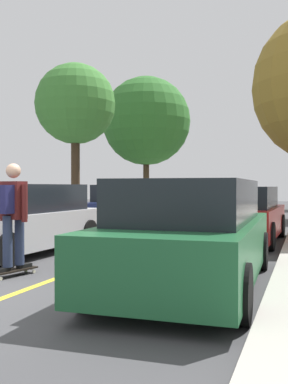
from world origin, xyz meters
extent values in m
plane|color=#424244|center=(0.00, 0.00, 0.00)|extent=(80.00, 80.00, 0.00)
cube|color=gold|center=(0.00, 4.00, 0.00)|extent=(0.12, 39.20, 0.01)
cube|color=#B7B7BC|center=(-2.10, 2.79, 0.53)|extent=(2.02, 4.41, 0.71)
cube|color=black|center=(-2.09, 3.00, 1.17)|extent=(1.74, 2.78, 0.57)
cylinder|color=black|center=(-1.25, 1.28, 0.32)|extent=(0.24, 0.65, 0.64)
cylinder|color=black|center=(-1.17, 4.24, 0.32)|extent=(0.24, 0.65, 0.64)
cylinder|color=black|center=(-2.94, 4.29, 0.32)|extent=(0.24, 0.65, 0.64)
cube|color=navy|center=(-2.10, 9.07, 0.55)|extent=(1.79, 4.30, 0.74)
cube|color=black|center=(-2.10, 9.10, 1.19)|extent=(1.57, 2.60, 0.55)
cylinder|color=black|center=(-1.26, 7.62, 0.32)|extent=(0.22, 0.64, 0.64)
cylinder|color=black|center=(-2.93, 7.62, 0.32)|extent=(0.22, 0.64, 0.64)
cylinder|color=black|center=(-1.26, 10.52, 0.32)|extent=(0.22, 0.64, 0.64)
cylinder|color=black|center=(-2.93, 10.53, 0.32)|extent=(0.22, 0.64, 0.64)
cube|color=#1E5B33|center=(2.10, 1.06, 0.56)|extent=(1.92, 4.68, 0.75)
cube|color=black|center=(2.10, 1.07, 1.22)|extent=(1.67, 3.12, 0.58)
cylinder|color=black|center=(1.21, 2.65, 0.32)|extent=(0.24, 0.65, 0.64)
cylinder|color=black|center=(2.89, 2.70, 0.32)|extent=(0.24, 0.65, 0.64)
cylinder|color=black|center=(1.30, -0.58, 0.32)|extent=(0.24, 0.65, 0.64)
cylinder|color=black|center=(2.98, -0.53, 0.32)|extent=(0.24, 0.65, 0.64)
cube|color=maroon|center=(2.10, 6.50, 0.53)|extent=(1.84, 4.30, 0.71)
cube|color=black|center=(2.09, 6.32, 1.15)|extent=(1.59, 2.59, 0.52)
cylinder|color=black|center=(1.34, 7.95, 0.32)|extent=(0.24, 0.65, 0.64)
cylinder|color=black|center=(2.94, 7.90, 0.32)|extent=(0.24, 0.65, 0.64)
cylinder|color=black|center=(1.25, 5.09, 0.32)|extent=(0.24, 0.65, 0.64)
cylinder|color=black|center=(2.85, 5.05, 0.32)|extent=(0.24, 0.65, 0.64)
cylinder|color=#3D2D1E|center=(-4.30, 9.47, 1.88)|extent=(0.32, 0.32, 3.49)
sphere|color=#3D7F33|center=(-4.30, 9.47, 4.42)|extent=(2.92, 2.92, 2.92)
cylinder|color=#3D2D1E|center=(-4.30, 17.21, 1.79)|extent=(0.31, 0.31, 3.29)
sphere|color=#2D6B28|center=(-4.30, 17.21, 4.84)|extent=(4.62, 4.62, 4.62)
cylinder|color=#B2140F|center=(-3.60, 6.14, 0.42)|extent=(0.20, 0.20, 0.55)
sphere|color=#B2140F|center=(-3.60, 6.14, 0.75)|extent=(0.18, 0.18, 0.18)
cube|color=black|center=(-0.72, 0.81, 0.09)|extent=(0.40, 0.87, 0.02)
cylinder|color=beige|center=(-0.74, 1.16, 0.03)|extent=(0.04, 0.06, 0.06)
cylinder|color=beige|center=(-0.56, 1.12, 0.03)|extent=(0.04, 0.06, 0.06)
cylinder|color=beige|center=(-0.70, 0.46, 0.03)|extent=(0.04, 0.06, 0.06)
cube|color=#99999E|center=(-0.65, 1.14, 0.07)|extent=(0.11, 0.06, 0.02)
cube|color=black|center=(-0.68, 1.03, 0.13)|extent=(0.15, 0.28, 0.06)
cube|color=black|center=(-0.77, 0.60, 0.13)|extent=(0.15, 0.28, 0.06)
cylinder|color=#283351|center=(-0.70, 0.93, 0.56)|extent=(0.18, 0.18, 0.80)
cylinder|color=#283351|center=(-0.75, 0.69, 0.56)|extent=(0.18, 0.18, 0.80)
cube|color=#511919|center=(-0.72, 0.81, 1.20)|extent=(0.44, 0.30, 0.60)
sphere|color=tan|center=(-0.72, 0.81, 1.66)|extent=(0.23, 0.23, 0.23)
cylinder|color=#511919|center=(-0.96, 0.86, 1.16)|extent=(0.11, 0.11, 0.58)
cylinder|color=#511919|center=(-0.48, 0.76, 1.16)|extent=(0.11, 0.11, 0.58)
cube|color=#1E1E4C|center=(-0.77, 0.62, 1.22)|extent=(0.33, 0.24, 0.44)
camera|label=1|loc=(3.61, -5.19, 1.41)|focal=42.38mm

